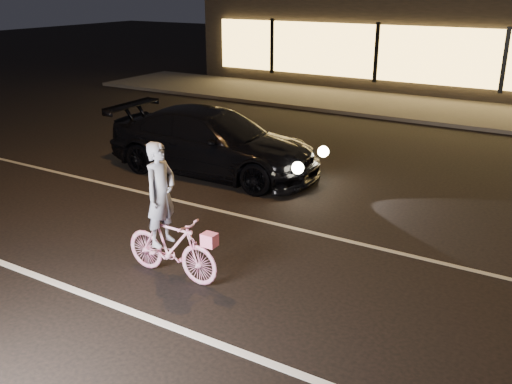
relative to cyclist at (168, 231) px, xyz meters
The scene contains 6 objects.
ground 2.15m from the cyclist, 13.15° to the left, with size 90.00×90.00×0.00m, color black.
lane_stripe_near 2.34m from the cyclist, 27.73° to the right, with size 60.00×0.12×0.01m, color silver.
lane_stripe_far 3.24m from the cyclist, 51.25° to the left, with size 60.00×0.10×0.01m, color gray.
sidewalk 13.62m from the cyclist, 81.65° to the left, with size 30.00×4.00×0.12m, color #383533.
cyclist is the anchor object (origin of this frame).
sedan 4.86m from the cyclist, 117.57° to the left, with size 5.01×2.23×1.43m.
Camera 1 is at (2.95, -6.17, 4.03)m, focal length 40.00 mm.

